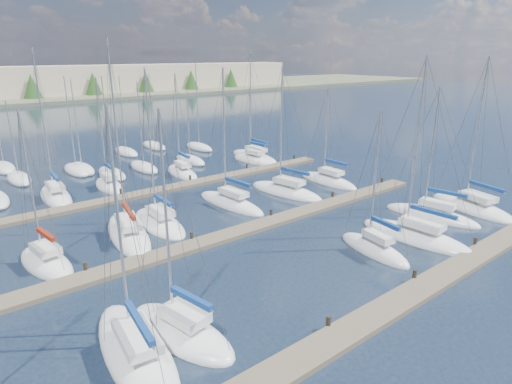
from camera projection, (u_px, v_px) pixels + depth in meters
ground at (74, 145)px, 67.29m from camera, size 400.00×400.00×0.00m
dock_near at (388, 308)px, 24.10m from camera, size 44.00×1.93×1.10m
dock_mid at (240, 231)px, 34.51m from camera, size 44.00×1.93×1.10m
dock_far at (161, 190)px, 44.93m from camera, size 44.00×1.93×1.10m
sailboat_k at (231, 203)px, 40.93m from camera, size 3.13×9.02×13.44m
sailboat_j at (159, 223)px, 36.13m from camera, size 3.17×8.16×13.54m
sailboat_d at (374, 249)px, 31.26m from camera, size 2.94×6.70×11.00m
sailboat_h at (46, 262)px, 29.31m from camera, size 3.34×6.81×11.32m
sailboat_i at (128, 233)px, 33.98m from camera, size 4.61×10.08×15.63m
sailboat_l at (286, 191)px, 44.47m from camera, size 4.30×9.31×13.47m
sailboat_r at (254, 157)px, 59.24m from camera, size 2.93×9.41×15.11m
sailboat_c at (181, 332)px, 22.04m from camera, size 4.10×7.63×12.27m
sailboat_m at (328, 181)px, 48.06m from camera, size 2.53×7.98×11.26m
sailboat_q at (253, 160)px, 57.35m from camera, size 3.09×7.20×10.46m
sailboat_f at (432, 215)px, 37.81m from camera, size 3.78×8.58×12.00m
sailboat_b at (136, 352)px, 20.58m from camera, size 3.92×9.52×12.66m
sailboat_n at (56, 196)px, 42.88m from camera, size 3.10×8.57×15.10m
sailboat_g at (472, 207)px, 39.78m from camera, size 4.84×9.13×14.39m
sailboat_e at (415, 236)px, 33.53m from camera, size 3.65×9.40×14.45m
sailboat_p at (182, 173)px, 51.30m from camera, size 3.32×7.50×12.49m
sailboat_o at (109, 186)px, 46.23m from camera, size 2.75×6.51×12.24m
distant_boats at (78, 169)px, 52.55m from camera, size 36.93×20.75×13.30m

